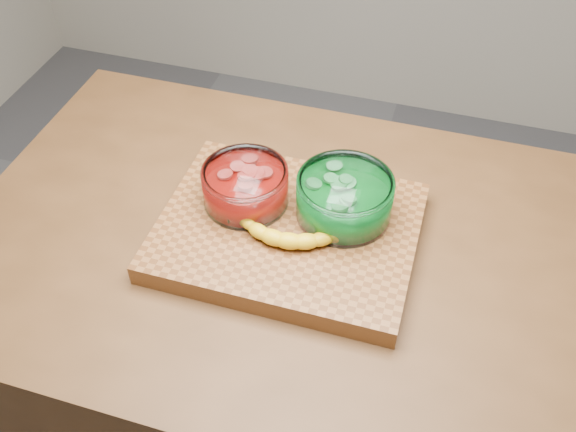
# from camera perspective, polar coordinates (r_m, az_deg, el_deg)

# --- Properties ---
(counter) EXTENTS (1.20, 0.80, 0.90)m
(counter) POSITION_cam_1_polar(r_m,az_deg,el_deg) (1.52, 0.00, -13.60)
(counter) COLOR #4E2F17
(counter) RESTS_ON ground
(cutting_board) EXTENTS (0.45, 0.35, 0.04)m
(cutting_board) POSITION_cam_1_polar(r_m,az_deg,el_deg) (1.14, 0.00, -1.41)
(cutting_board) COLOR brown
(cutting_board) RESTS_ON counter
(bowl_red) EXTENTS (0.15, 0.15, 0.07)m
(bowl_red) POSITION_cam_1_polar(r_m,az_deg,el_deg) (1.15, -3.80, 2.63)
(bowl_red) COLOR white
(bowl_red) RESTS_ON cutting_board
(bowl_green) EXTENTS (0.17, 0.17, 0.08)m
(bowl_green) POSITION_cam_1_polar(r_m,az_deg,el_deg) (1.12, 5.03, 1.58)
(bowl_green) COLOR white
(bowl_green) RESTS_ON cutting_board
(banana) EXTENTS (0.24, 0.12, 0.03)m
(banana) POSITION_cam_1_polar(r_m,az_deg,el_deg) (1.10, 0.22, -0.98)
(banana) COLOR gold
(banana) RESTS_ON cutting_board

